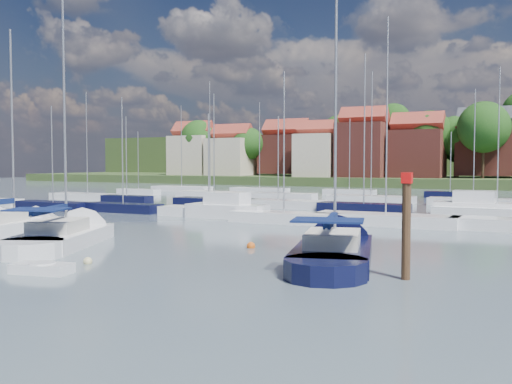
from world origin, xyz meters
The scene contains 11 objects.
ground centered at (0.00, 40.00, 0.00)m, with size 260.00×260.00×0.00m, color #44515C.
sailboat_left centered at (-13.27, 5.31, 0.36)m, with size 4.33×11.21×14.87m.
sailboat_centre centered at (-6.52, 3.29, 0.35)m, with size 8.14×13.21×17.45m.
sailboat_navy centered at (9.50, 5.22, 0.35)m, with size 6.68×13.68×18.24m.
tender centered at (-0.42, -4.86, 0.21)m, with size 2.75×1.67×0.55m.
timber_piling centered at (13.92, 0.88, 1.29)m, with size 0.40×0.40×6.64m.
buoy_c centered at (-2.89, -2.02, 0.00)m, with size 0.42×0.42×0.42m, color #D85914.
buoy_d centered at (-0.31, -2.19, 0.00)m, with size 0.43×0.43×0.43m, color beige.
buoy_e centered at (4.34, 5.68, 0.00)m, with size 0.48×0.48×0.48m, color #D85914.
marina_field centered at (1.91, 35.15, 0.43)m, with size 79.62×41.41×15.93m.
far_shore_town centered at (2.23, 132.67, 4.61)m, with size 212.46×90.00×22.27m.
Camera 1 is at (18.80, -22.52, 4.80)m, focal length 40.00 mm.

